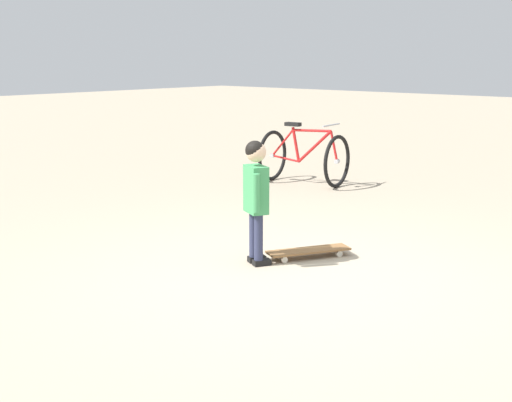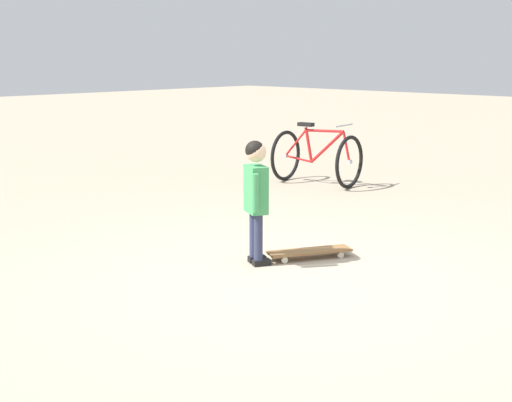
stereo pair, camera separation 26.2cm
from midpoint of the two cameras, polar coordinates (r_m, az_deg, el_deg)
The scene contains 4 objects.
ground_plane at distance 5.59m, azimuth 4.48°, elevation -6.52°, with size 50.00×50.00×0.00m, color tan.
child_person at distance 5.86m, azimuth 1.29°, elevation 1.01°, with size 0.28×0.34×1.06m.
skateboard at distance 6.19m, azimuth 5.59°, elevation -4.13°, with size 0.52×0.75×0.07m.
bicycle_near at distance 9.65m, azimuth 5.72°, elevation 3.58°, with size 1.15×0.85×0.85m.
Camera 2 is at (-3.45, 4.02, 1.76)m, focal length 49.19 mm.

